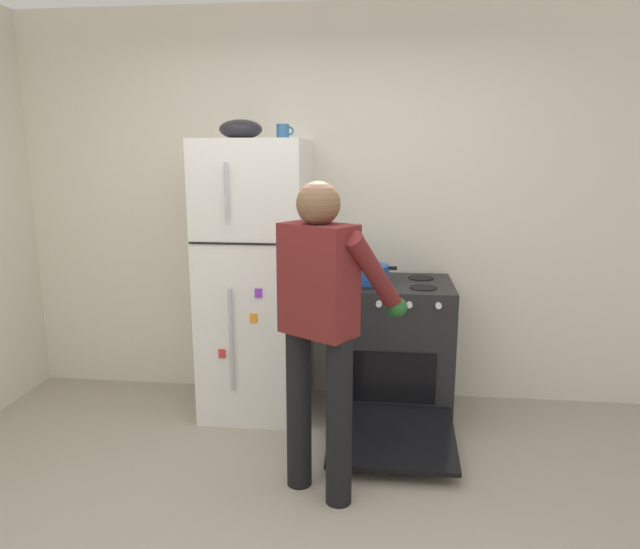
# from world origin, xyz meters

# --- Properties ---
(kitchen_wall_back) EXTENTS (6.00, 0.10, 2.70)m
(kitchen_wall_back) POSITION_xyz_m (0.00, 1.95, 1.35)
(kitchen_wall_back) COLOR silver
(kitchen_wall_back) RESTS_ON ground
(refrigerator) EXTENTS (0.68, 0.72, 1.81)m
(refrigerator) POSITION_xyz_m (-0.40, 1.57, 0.91)
(refrigerator) COLOR white
(refrigerator) RESTS_ON ground
(stove_range) EXTENTS (0.76, 1.21, 0.91)m
(stove_range) POSITION_xyz_m (0.50, 1.55, 0.45)
(stove_range) COLOR black
(stove_range) RESTS_ON ground
(person_cook) EXTENTS (0.66, 0.71, 1.60)m
(person_cook) POSITION_xyz_m (0.14, 0.61, 0.95)
(person_cook) COLOR black
(person_cook) RESTS_ON ground
(red_pot) EXTENTS (0.36, 0.26, 0.11)m
(red_pot) POSITION_xyz_m (0.34, 1.52, 0.97)
(red_pot) COLOR #19479E
(red_pot) RESTS_ON stove_range
(coffee_mug) EXTENTS (0.11, 0.08, 0.10)m
(coffee_mug) POSITION_xyz_m (-0.22, 1.62, 1.86)
(coffee_mug) COLOR #2D6093
(coffee_mug) RESTS_ON refrigerator
(mixing_bowl) EXTENTS (0.27, 0.27, 0.12)m
(mixing_bowl) POSITION_xyz_m (-0.48, 1.57, 1.87)
(mixing_bowl) COLOR black
(mixing_bowl) RESTS_ON refrigerator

